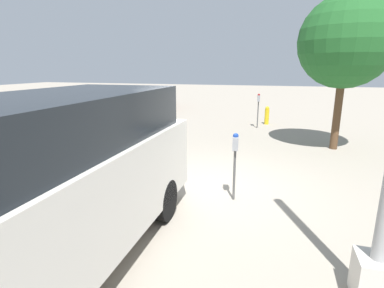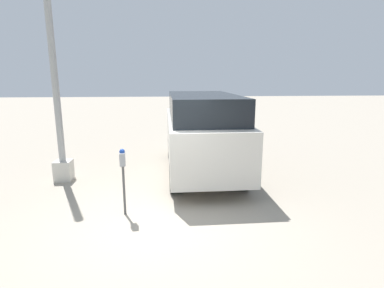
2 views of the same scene
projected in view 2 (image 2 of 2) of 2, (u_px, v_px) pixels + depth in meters
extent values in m
plane|color=gray|center=(154.00, 227.00, 5.67)|extent=(80.00, 80.00, 0.00)
cylinder|color=#4C4C4C|center=(124.00, 190.00, 6.07)|extent=(0.05, 0.05, 1.05)
cube|color=gray|center=(122.00, 159.00, 5.93)|extent=(0.21, 0.13, 0.26)
sphere|color=navy|center=(122.00, 152.00, 5.90)|extent=(0.11, 0.11, 0.11)
cube|color=beige|center=(64.00, 170.00, 8.19)|extent=(0.44, 0.44, 0.55)
cylinder|color=#9E9E9E|center=(55.00, 76.00, 7.64)|extent=(0.17, 0.17, 4.50)
cube|color=beige|center=(202.00, 139.00, 8.83)|extent=(5.21, 2.00, 1.27)
cube|color=black|center=(202.00, 106.00, 8.49)|extent=(4.17, 1.84, 0.66)
cube|color=orange|center=(177.00, 138.00, 11.36)|extent=(0.08, 0.12, 0.20)
cylinder|color=black|center=(171.00, 148.00, 10.46)|extent=(0.73, 0.24, 0.73)
cylinder|color=black|center=(220.00, 147.00, 10.61)|extent=(0.73, 0.24, 0.73)
cylinder|color=black|center=(174.00, 178.00, 7.32)|extent=(0.73, 0.24, 0.73)
cylinder|color=black|center=(244.00, 176.00, 7.48)|extent=(0.73, 0.24, 0.73)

